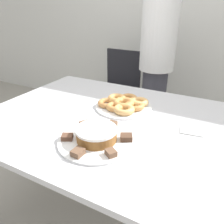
{
  "coord_description": "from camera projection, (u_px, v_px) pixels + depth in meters",
  "views": [
    {
      "loc": [
        0.54,
        -0.96,
        1.32
      ],
      "look_at": [
        0.05,
        -0.04,
        0.81
      ],
      "focal_mm": 35.0,
      "sensor_mm": 36.0,
      "label": 1
    }
  ],
  "objects": [
    {
      "name": "donut_4",
      "position": [
        108.0,
        103.0,
        1.36
      ],
      "size": [
        0.12,
        0.12,
        0.03
      ],
      "color": "#C68447",
      "rests_on": "plate_donuts"
    },
    {
      "name": "wall_back",
      "position": [
        182.0,
        7.0,
        2.31
      ],
      "size": [
        8.0,
        0.05,
        2.6
      ],
      "color": "silver",
      "rests_on": "ground_plane"
    },
    {
      "name": "donut_0",
      "position": [
        124.0,
        103.0,
        1.35
      ],
      "size": [
        0.13,
        0.13,
        0.04
      ],
      "color": "#D18E4C",
      "rests_on": "plate_donuts"
    },
    {
      "name": "donut_5",
      "position": [
        115.0,
        107.0,
        1.31
      ],
      "size": [
        0.11,
        0.11,
        0.03
      ],
      "color": "#D18E4C",
      "rests_on": "plate_donuts"
    },
    {
      "name": "office_chair_left",
      "position": [
        117.0,
        96.0,
        2.38
      ],
      "size": [
        0.45,
        0.45,
        0.9
      ],
      "rotation": [
        0.0,
        0.0,
        -0.03
      ],
      "color": "black",
      "rests_on": "ground_plane"
    },
    {
      "name": "donut_3",
      "position": [
        117.0,
        99.0,
        1.41
      ],
      "size": [
        0.12,
        0.12,
        0.04
      ],
      "color": "tan",
      "rests_on": "plate_donuts"
    },
    {
      "name": "donut_7",
      "position": [
        134.0,
        106.0,
        1.32
      ],
      "size": [
        0.12,
        0.12,
        0.03
      ],
      "color": "#C68447",
      "rests_on": "plate_donuts"
    },
    {
      "name": "lamington_3",
      "position": [
        112.0,
        124.0,
        1.12
      ],
      "size": [
        0.04,
        0.05,
        0.03
      ],
      "rotation": [
        0.0,
        0.0,
        7.8
      ],
      "color": "brown",
      "rests_on": "plate_cake"
    },
    {
      "name": "lamington_4",
      "position": [
        85.0,
        125.0,
        1.12
      ],
      "size": [
        0.07,
        0.07,
        0.02
      ],
      "rotation": [
        0.0,
        0.0,
        8.85
      ],
      "color": "brown",
      "rests_on": "plate_cake"
    },
    {
      "name": "donut_1",
      "position": [
        139.0,
        102.0,
        1.37
      ],
      "size": [
        0.11,
        0.11,
        0.03
      ],
      "color": "#E5AD66",
      "rests_on": "plate_donuts"
    },
    {
      "name": "ground_plane",
      "position": [
        108.0,
        209.0,
        1.57
      ],
      "size": [
        12.0,
        12.0,
        0.0
      ],
      "primitive_type": "plane",
      "color": "gray"
    },
    {
      "name": "napkin",
      "position": [
        192.0,
        131.0,
        1.1
      ],
      "size": [
        0.12,
        0.1,
        0.01
      ],
      "color": "white",
      "rests_on": "table"
    },
    {
      "name": "plate_cake",
      "position": [
        97.0,
        140.0,
        1.02
      ],
      "size": [
        0.36,
        0.36,
        0.01
      ],
      "color": "white",
      "rests_on": "table"
    },
    {
      "name": "donut_2",
      "position": [
        129.0,
        98.0,
        1.43
      ],
      "size": [
        0.11,
        0.11,
        0.03
      ],
      "color": "#D18E4C",
      "rests_on": "plate_donuts"
    },
    {
      "name": "frosted_cake",
      "position": [
        97.0,
        134.0,
        1.01
      ],
      "size": [
        0.19,
        0.19,
        0.06
      ],
      "color": "brown",
      "rests_on": "plate_cake"
    },
    {
      "name": "lamington_5",
      "position": [
        67.0,
        137.0,
        1.02
      ],
      "size": [
        0.06,
        0.06,
        0.02
      ],
      "rotation": [
        0.0,
        0.0,
        9.89
      ],
      "color": "brown",
      "rests_on": "plate_cake"
    },
    {
      "name": "table",
      "position": [
        107.0,
        130.0,
        1.28
      ],
      "size": [
        1.41,
        1.09,
        0.75
      ],
      "color": "silver",
      "rests_on": "ground_plane"
    },
    {
      "name": "person_standing",
      "position": [
        156.0,
        63.0,
        1.97
      ],
      "size": [
        0.31,
        0.31,
        1.6
      ],
      "color": "#383842",
      "rests_on": "ground_plane"
    },
    {
      "name": "lamington_2",
      "position": [
        126.0,
        137.0,
        1.01
      ],
      "size": [
        0.07,
        0.07,
        0.03
      ],
      "rotation": [
        0.0,
        0.0,
        6.75
      ],
      "color": "#513828",
      "rests_on": "plate_cake"
    },
    {
      "name": "lamington_1",
      "position": [
        111.0,
        153.0,
        0.91
      ],
      "size": [
        0.06,
        0.06,
        0.02
      ],
      "rotation": [
        0.0,
        0.0,
        5.71
      ],
      "color": "brown",
      "rests_on": "plate_cake"
    },
    {
      "name": "plate_donuts",
      "position": [
        123.0,
        107.0,
        1.36
      ],
      "size": [
        0.35,
        0.35,
        0.01
      ],
      "color": "white",
      "rests_on": "table"
    },
    {
      "name": "lamington_0",
      "position": [
        78.0,
        152.0,
        0.91
      ],
      "size": [
        0.05,
        0.05,
        0.03
      ],
      "rotation": [
        0.0,
        0.0,
        4.66
      ],
      "color": "brown",
      "rests_on": "plate_cake"
    },
    {
      "name": "donut_6",
      "position": [
        124.0,
        109.0,
        1.27
      ],
      "size": [
        0.12,
        0.12,
        0.04
      ],
      "color": "#E5AD66",
      "rests_on": "plate_donuts"
    }
  ]
}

